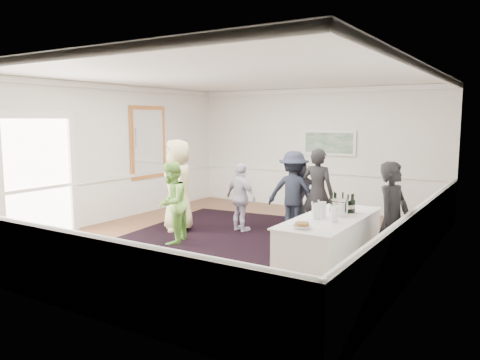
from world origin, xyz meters
The scene contains 23 objects.
floor centered at (0.00, 0.00, 0.00)m, with size 8.00×8.00×0.00m, color brown.
ceiling centered at (0.00, 0.00, 3.20)m, with size 7.00×8.00×0.02m, color white.
wall_left centered at (-3.50, 0.00, 1.60)m, with size 0.02×8.00×3.20m, color white.
wall_right centered at (3.50, 0.00, 1.60)m, with size 0.02×8.00×3.20m, color white.
wall_back centered at (0.00, 4.00, 1.60)m, with size 7.00×0.02×3.20m, color white.
wall_front centered at (0.00, -4.00, 1.60)m, with size 7.00×0.02×3.20m, color white.
wainscoting centered at (0.00, 0.00, 0.50)m, with size 7.00×8.00×1.00m, color white, non-canonical shape.
mirror centered at (-3.45, 1.30, 1.80)m, with size 0.05×1.25×1.85m.
doorway centered at (-3.45, -1.90, 1.42)m, with size 0.10×1.78×2.56m.
landscape_painting centered at (0.40, 3.95, 1.78)m, with size 1.44×0.06×0.66m.
area_rug centered at (-0.50, 0.21, 0.01)m, with size 3.46×4.54×0.02m, color black.
serving_table centered at (2.44, -1.11, 0.48)m, with size 0.89×2.33×0.94m.
bartender centered at (3.20, -0.57, 0.88)m, with size 0.64×0.42×1.77m, color black.
guest_tan centered at (-1.47, 0.06, 0.98)m, with size 0.96×0.63×1.97m, color #CAB97E.
guest_green centered at (-0.90, -0.82, 0.79)m, with size 0.77×0.60×1.59m, color #7EC24D.
guest_lilac centered at (-0.28, 0.70, 0.73)m, with size 0.86×0.36×1.47m, color silver.
guest_dark_a centered at (0.68, 1.27, 0.86)m, with size 1.12×0.64×1.73m, color #1C212F.
guest_dark_b centered at (1.27, 1.16, 0.91)m, with size 0.66×0.43×1.82m, color black.
guest_navy centered at (0.64, 1.52, 0.78)m, with size 0.77×0.50×1.57m, color #1C212F.
wine_bottles centered at (2.44, -0.64, 1.10)m, with size 0.39×0.27×0.31m.
juice_pitchers centered at (2.40, -1.31, 1.06)m, with size 0.42×0.37×0.24m.
ice_bucket centered at (2.50, -0.93, 1.06)m, with size 0.26×0.26×0.24m, color silver.
nut_bowl centered at (2.38, -2.02, 0.98)m, with size 0.24×0.24×0.07m.
Camera 1 is at (4.91, -7.61, 2.39)m, focal length 35.00 mm.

